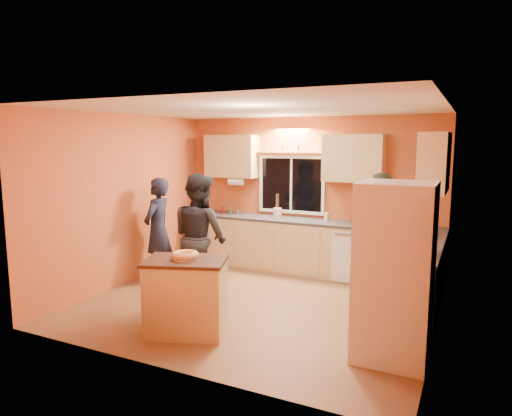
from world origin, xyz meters
The scene contains 14 objects.
ground centered at (0.00, 0.00, 0.00)m, with size 4.50×4.50×0.00m, color brown.
room_shell centered at (0.12, 0.41, 1.62)m, with size 4.54×4.04×2.61m.
back_counter centered at (0.01, 1.70, 0.45)m, with size 4.23×0.62×0.90m.
right_counter centered at (1.95, 0.50, 0.45)m, with size 0.62×1.84×0.90m.
refrigerator centered at (1.89, -0.80, 0.90)m, with size 0.72×0.70×1.80m, color silver.
island centered at (-0.34, -1.20, 0.44)m, with size 1.06×0.88×0.87m.
bundt_pastry centered at (-0.34, -1.20, 0.92)m, with size 0.31×0.31×0.09m, color tan.
person_left centered at (-1.90, 0.32, 0.82)m, with size 0.60×0.39×1.63m, color black.
person_center centered at (-0.83, -0.13, 0.88)m, with size 0.86×0.67×1.76m, color black.
person_right centered at (1.50, 0.44, 0.90)m, with size 1.06×0.44×1.81m, color #2D3320.
mixing_bowl centered at (0.99, 1.75, 0.94)m, with size 0.33×0.33×0.08m, color black.
utensil_crock centered at (-0.43, 1.67, 0.99)m, with size 0.14×0.14×0.17m, color beige.
potted_plant centered at (1.99, 0.04, 1.04)m, with size 0.26×0.22×0.29m, color gray.
red_box centered at (2.01, 1.22, 0.94)m, with size 0.16×0.12×0.07m, color #A7191A.
Camera 1 is at (2.55, -5.37, 2.19)m, focal length 32.00 mm.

